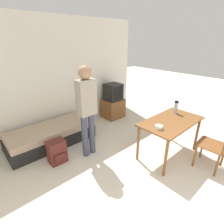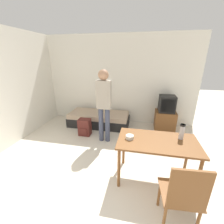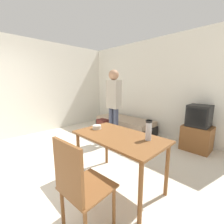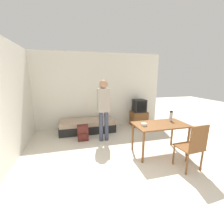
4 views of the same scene
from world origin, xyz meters
TOP-DOWN VIEW (x-y plane):
  - wall_back at (0.00, 3.84)m, footprint 5.16×0.06m
  - daybed at (-0.32, 3.33)m, footprint 1.86×0.79m
  - tv at (1.68, 3.47)m, footprint 0.58×0.49m
  - dining_table at (1.26, 1.36)m, footprint 1.29×0.72m
  - wooden_chair at (1.50, 0.55)m, footprint 0.48×0.48m
  - person_standing at (0.08, 2.44)m, footprint 0.34×0.24m
  - thermos_flask at (1.64, 1.50)m, footprint 0.08×0.08m
  - mate_bowl at (0.81, 1.33)m, footprint 0.13×0.13m
  - backpack at (-0.53, 2.62)m, footprint 0.32×0.27m

SIDE VIEW (x-z plane):
  - daybed at x=-0.32m, z-range 0.00..0.41m
  - backpack at x=-0.53m, z-range 0.00..0.46m
  - tv at x=1.68m, z-range -0.05..0.97m
  - wooden_chair at x=1.50m, z-range 0.06..1.06m
  - dining_table at x=1.26m, z-range 0.29..1.05m
  - mate_bowl at x=0.81m, z-range 0.77..0.83m
  - thermos_flask at x=1.64m, z-range 0.78..1.04m
  - person_standing at x=0.08m, z-range 0.16..1.95m
  - wall_back at x=0.00m, z-range 0.00..2.70m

